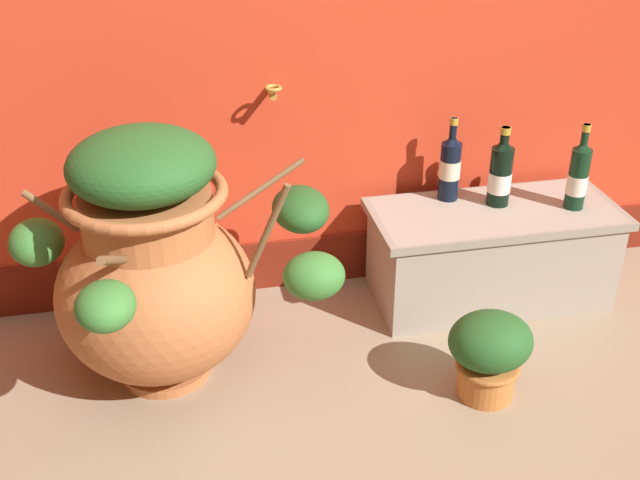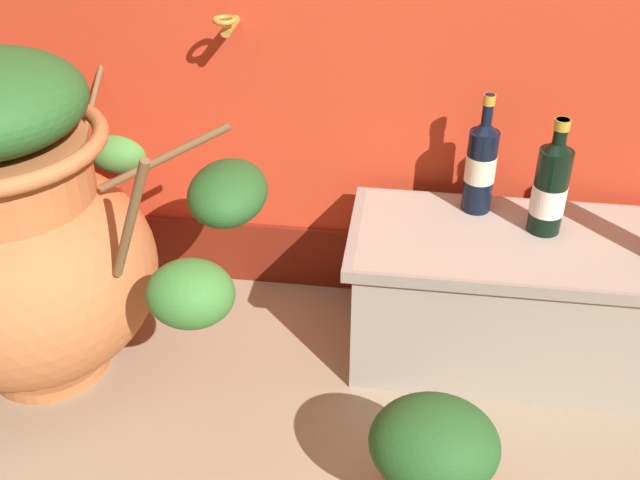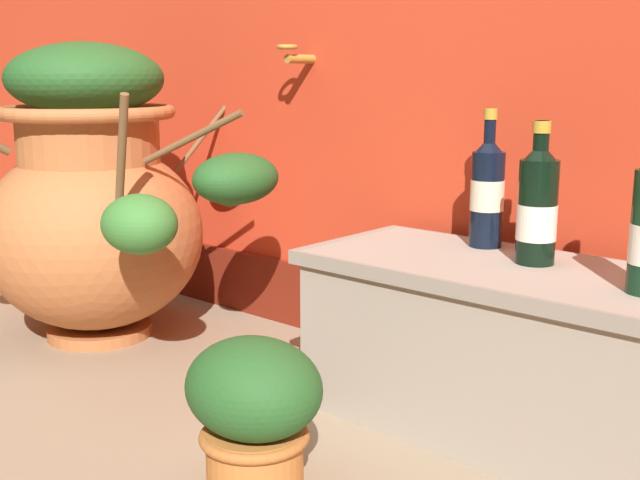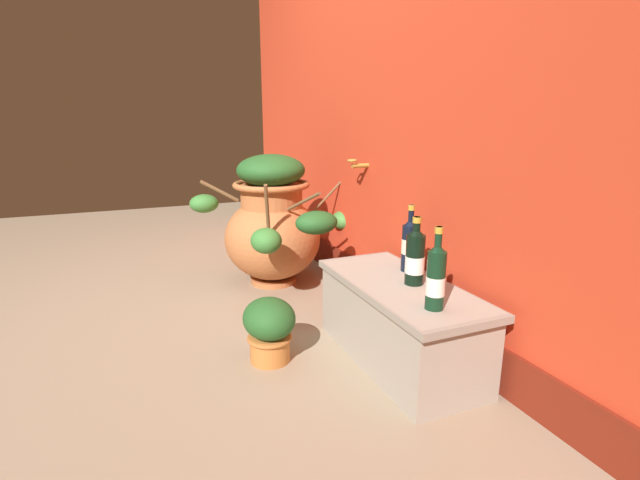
# 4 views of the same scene
# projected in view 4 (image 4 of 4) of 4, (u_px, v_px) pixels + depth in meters

# --- Properties ---
(ground_plane) EXTENTS (7.00, 7.00, 0.00)m
(ground_plane) POSITION_uv_depth(u_px,v_px,m) (177.00, 333.00, 2.30)
(ground_plane) COLOR gray
(back_wall) EXTENTS (4.40, 0.33, 2.60)m
(back_wall) POSITION_uv_depth(u_px,v_px,m) (396.00, 66.00, 2.42)
(back_wall) COLOR red
(back_wall) RESTS_ON ground_plane
(terracotta_urn) EXTENTS (0.97, 1.02, 0.82)m
(terracotta_urn) POSITION_uv_depth(u_px,v_px,m) (273.00, 224.00, 2.90)
(terracotta_urn) COLOR #B26638
(terracotta_urn) RESTS_ON ground_plane
(stone_ledge) EXTENTS (0.87, 0.39, 0.36)m
(stone_ledge) POSITION_uv_depth(u_px,v_px,m) (399.00, 319.00, 1.99)
(stone_ledge) COLOR #9E9384
(stone_ledge) RESTS_ON ground_plane
(wine_bottle_left) EXTENTS (0.08, 0.08, 0.29)m
(wine_bottle_left) POSITION_uv_depth(u_px,v_px,m) (415.00, 256.00, 1.91)
(wine_bottle_left) COLOR black
(wine_bottle_left) RESTS_ON stone_ledge
(wine_bottle_middle) EXTENTS (0.07, 0.07, 0.30)m
(wine_bottle_middle) POSITION_uv_depth(u_px,v_px,m) (410.00, 243.00, 2.08)
(wine_bottle_middle) COLOR black
(wine_bottle_middle) RESTS_ON stone_ledge
(wine_bottle_right) EXTENTS (0.07, 0.07, 0.31)m
(wine_bottle_right) POSITION_uv_depth(u_px,v_px,m) (436.00, 276.00, 1.66)
(wine_bottle_right) COLOR black
(wine_bottle_right) RESTS_ON stone_ledge
(potted_shrub) EXTENTS (0.26, 0.22, 0.29)m
(potted_shrub) POSITION_uv_depth(u_px,v_px,m) (269.00, 327.00, 2.00)
(potted_shrub) COLOR #C17033
(potted_shrub) RESTS_ON ground_plane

